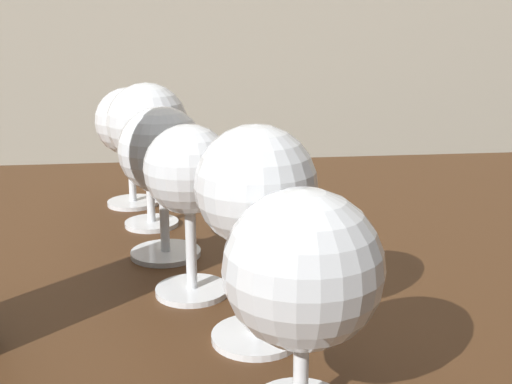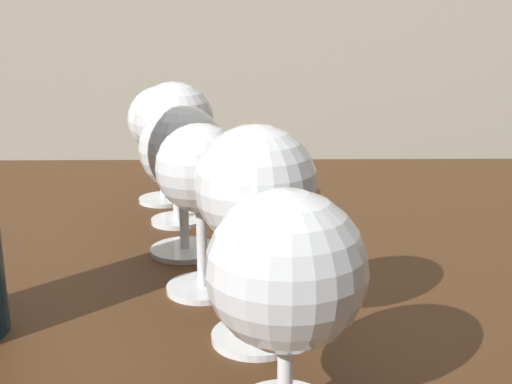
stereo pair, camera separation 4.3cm
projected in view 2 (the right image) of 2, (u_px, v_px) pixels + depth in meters
name	position (u px, v px, depth m)	size (l,w,h in m)	color
dining_table	(307.00, 322.00, 0.67)	(1.54, 0.81, 0.73)	#472B16
wine_glass_amber	(286.00, 273.00, 0.35)	(0.09, 0.09, 0.14)	white
wine_glass_merlot	(256.00, 191.00, 0.43)	(0.08, 0.08, 0.16)	white
wine_glass_rose	(200.00, 173.00, 0.51)	(0.07, 0.07, 0.14)	white
wine_glass_port	(182.00, 154.00, 0.60)	(0.08, 0.08, 0.14)	white
wine_glass_empty	(174.00, 125.00, 0.69)	(0.09, 0.09, 0.16)	white
wine_glass_pinot	(161.00, 122.00, 0.78)	(0.08, 0.08, 0.14)	white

